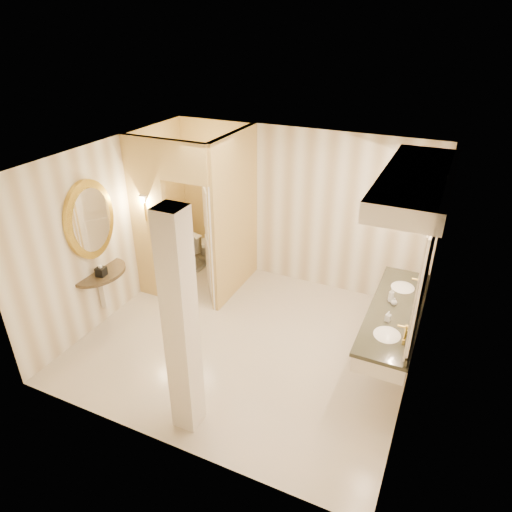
# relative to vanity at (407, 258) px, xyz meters

# --- Properties ---
(floor) EXTENTS (4.50, 4.50, 0.00)m
(floor) POSITION_rel_vanity_xyz_m (-1.98, -0.40, -1.63)
(floor) COLOR beige
(floor) RESTS_ON ground
(ceiling) EXTENTS (4.50, 4.50, 0.00)m
(ceiling) POSITION_rel_vanity_xyz_m (-1.98, -0.40, 1.07)
(ceiling) COLOR white
(ceiling) RESTS_ON wall_back
(wall_back) EXTENTS (4.50, 0.02, 2.70)m
(wall_back) POSITION_rel_vanity_xyz_m (-1.98, 1.60, -0.28)
(wall_back) COLOR white
(wall_back) RESTS_ON floor
(wall_front) EXTENTS (4.50, 0.02, 2.70)m
(wall_front) POSITION_rel_vanity_xyz_m (-1.98, -2.40, -0.28)
(wall_front) COLOR white
(wall_front) RESTS_ON floor
(wall_left) EXTENTS (0.02, 4.00, 2.70)m
(wall_left) POSITION_rel_vanity_xyz_m (-4.23, -0.40, -0.28)
(wall_left) COLOR white
(wall_left) RESTS_ON floor
(wall_right) EXTENTS (0.02, 4.00, 2.70)m
(wall_right) POSITION_rel_vanity_xyz_m (0.27, -0.40, -0.28)
(wall_right) COLOR white
(wall_right) RESTS_ON floor
(toilet_closet) EXTENTS (1.50, 1.55, 2.70)m
(toilet_closet) POSITION_rel_vanity_xyz_m (-3.11, 0.56, -0.24)
(toilet_closet) COLOR #DDC673
(toilet_closet) RESTS_ON floor
(wall_sconce) EXTENTS (0.14, 0.14, 0.42)m
(wall_sconce) POSITION_rel_vanity_xyz_m (-3.90, 0.03, 0.10)
(wall_sconce) COLOR gold
(wall_sconce) RESTS_ON toilet_closet
(vanity) EXTENTS (0.75, 2.37, 2.09)m
(vanity) POSITION_rel_vanity_xyz_m (0.00, 0.00, 0.00)
(vanity) COLOR white
(vanity) RESTS_ON floor
(console_shelf) EXTENTS (0.89, 0.89, 1.90)m
(console_shelf) POSITION_rel_vanity_xyz_m (-4.19, -0.83, -0.29)
(console_shelf) COLOR black
(console_shelf) RESTS_ON floor
(pillar) EXTENTS (0.28, 0.28, 2.70)m
(pillar) POSITION_rel_vanity_xyz_m (-1.94, -2.01, -0.28)
(pillar) COLOR white
(pillar) RESTS_ON floor
(tissue_box) EXTENTS (0.14, 0.14, 0.13)m
(tissue_box) POSITION_rel_vanity_xyz_m (-4.06, -0.91, -0.69)
(tissue_box) COLOR black
(tissue_box) RESTS_ON console_shelf
(toilet) EXTENTS (0.51, 0.79, 0.77)m
(toilet) POSITION_rel_vanity_xyz_m (-3.78, 1.35, -1.24)
(toilet) COLOR white
(toilet) RESTS_ON floor
(soap_bottle_a) EXTENTS (0.07, 0.08, 0.14)m
(soap_bottle_a) POSITION_rel_vanity_xyz_m (-0.07, -0.30, -0.68)
(soap_bottle_a) COLOR beige
(soap_bottle_a) RESTS_ON vanity
(soap_bottle_b) EXTENTS (0.09, 0.09, 0.10)m
(soap_bottle_b) POSITION_rel_vanity_xyz_m (-0.07, 0.09, -0.70)
(soap_bottle_b) COLOR silver
(soap_bottle_b) RESTS_ON vanity
(soap_bottle_c) EXTENTS (0.10, 0.10, 0.20)m
(soap_bottle_c) POSITION_rel_vanity_xyz_m (-0.12, 0.16, -0.65)
(soap_bottle_c) COLOR #C6B28C
(soap_bottle_c) RESTS_ON vanity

